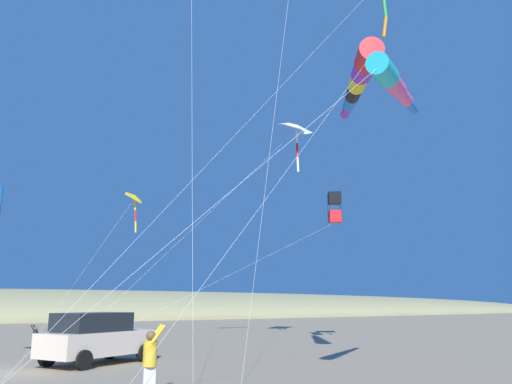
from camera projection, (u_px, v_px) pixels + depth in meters
parked_car at (97, 337)px, 18.64m from camera, size 3.73×4.65×1.85m
cooler_box at (56, 352)px, 20.75m from camera, size 0.62×0.42×0.42m
person_adult_flyer at (150, 358)px, 12.14m from camera, size 0.43×0.53×1.71m
person_child_green_jacket at (35, 337)px, 23.64m from camera, size 0.41×0.42×1.18m
kite_delta_red_high_left at (297, 129)px, 31.68m from camera, size 2.65×14.63×13.55m
kite_windsock_purple_drifting at (393, 83)px, 13.57m from camera, size 3.53×12.08×8.45m
kite_box_magenta_far_left at (334, 208)px, 28.37m from camera, size 1.63×14.97×8.31m
kite_delta_black_fish_shape at (135, 198)px, 32.58m from camera, size 8.56×7.49×9.28m
kite_windsock_green_low_center at (360, 77)px, 19.06m from camera, size 5.72×11.33×10.98m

